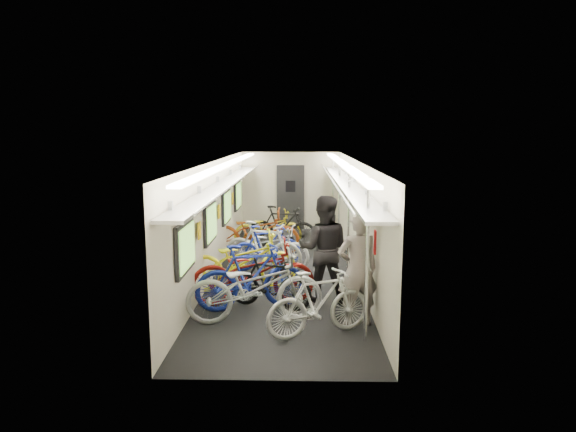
# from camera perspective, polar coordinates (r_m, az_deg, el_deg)

# --- Properties ---
(train_car_shell) EXTENTS (10.00, 10.00, 10.00)m
(train_car_shell) POSITION_cam_1_polar(r_m,az_deg,el_deg) (11.65, -1.92, 2.69)
(train_car_shell) COLOR black
(train_car_shell) RESTS_ON ground
(bicycle_0) EXTENTS (2.27, 1.13, 1.14)m
(bicycle_0) POSITION_cam_1_polar(r_m,az_deg,el_deg) (8.20, -3.72, -7.90)
(bicycle_0) COLOR #A3A4A7
(bicycle_0) RESTS_ON ground
(bicycle_1) EXTENTS (1.97, 1.06, 1.14)m
(bicycle_1) POSITION_cam_1_polar(r_m,az_deg,el_deg) (8.77, -4.14, -6.76)
(bicycle_1) COLOR navy
(bicycle_1) RESTS_ON ground
(bicycle_2) EXTENTS (2.25, 1.07, 1.14)m
(bicycle_2) POSITION_cam_1_polar(r_m,az_deg,el_deg) (9.03, -3.89, -6.30)
(bicycle_2) COLOR maroon
(bicycle_2) RESTS_ON ground
(bicycle_3) EXTENTS (1.61, 0.92, 0.93)m
(bicycle_3) POSITION_cam_1_polar(r_m,az_deg,el_deg) (8.85, -2.14, -7.31)
(bicycle_3) COLOR black
(bicycle_3) RESTS_ON ground
(bicycle_4) EXTENTS (2.27, 1.24, 1.13)m
(bicycle_4) POSITION_cam_1_polar(r_m,az_deg,el_deg) (9.85, -5.20, -5.02)
(bicycle_4) COLOR yellow
(bicycle_4) RESTS_ON ground
(bicycle_5) EXTENTS (1.89, 1.12, 1.10)m
(bicycle_5) POSITION_cam_1_polar(r_m,az_deg,el_deg) (11.13, -2.82, -3.42)
(bicycle_5) COLOR silver
(bicycle_5) RESTS_ON ground
(bicycle_6) EXTENTS (1.94, 1.11, 0.96)m
(bicycle_6) POSITION_cam_1_polar(r_m,az_deg,el_deg) (11.43, -2.05, -3.40)
(bicycle_6) COLOR #BABABF
(bicycle_6) RESTS_ON ground
(bicycle_7) EXTENTS (1.70, 1.08, 0.99)m
(bicycle_7) POSITION_cam_1_polar(r_m,az_deg,el_deg) (11.34, -2.46, -3.43)
(bicycle_7) COLOR #1C2CA9
(bicycle_7) RESTS_ON ground
(bicycle_8) EXTENTS (2.21, 0.78, 1.16)m
(bicycle_8) POSITION_cam_1_polar(r_m,az_deg,el_deg) (12.57, -3.73, -1.80)
(bicycle_8) COLOR maroon
(bicycle_8) RESTS_ON ground
(bicycle_9) EXTENTS (1.92, 0.92, 1.11)m
(bicycle_9) POSITION_cam_1_polar(r_m,az_deg,el_deg) (13.37, -0.66, -1.22)
(bicycle_9) COLOR black
(bicycle_9) RESTS_ON ground
(bicycle_10) EXTENTS (1.92, 1.02, 0.96)m
(bicycle_10) POSITION_cam_1_polar(r_m,az_deg,el_deg) (13.60, -2.20, -1.38)
(bicycle_10) COLOR gold
(bicycle_10) RESTS_ON ground
(bicycle_11) EXTENTS (1.72, 1.13, 1.01)m
(bicycle_11) POSITION_cam_1_polar(r_m,az_deg,el_deg) (7.68, 3.47, -9.62)
(bicycle_11) COLOR silver
(bicycle_11) RESTS_ON ground
(passenger_near) EXTENTS (0.74, 0.57, 1.79)m
(passenger_near) POSITION_cam_1_polar(r_m,az_deg,el_deg) (8.03, 7.75, -5.90)
(passenger_near) COLOR gray
(passenger_near) RESTS_ON ground
(passenger_mid) EXTENTS (1.00, 0.82, 1.90)m
(passenger_mid) POSITION_cam_1_polar(r_m,az_deg,el_deg) (9.13, 3.98, -3.65)
(passenger_mid) COLOR black
(passenger_mid) RESTS_ON ground
(backpack) EXTENTS (0.27, 0.17, 0.38)m
(backpack) POSITION_cam_1_polar(r_m,az_deg,el_deg) (8.20, 10.43, -2.90)
(backpack) COLOR red
(backpack) RESTS_ON passenger_near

